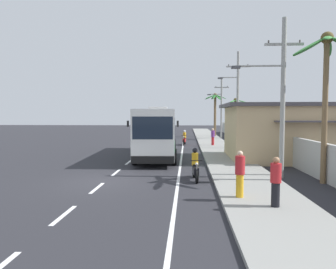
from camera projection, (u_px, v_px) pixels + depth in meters
The scene contains 16 objects.
ground_plane at pixel (105, 182), 15.16m from camera, with size 160.00×160.00×0.00m, color #28282D.
sidewalk_kerb at pixel (223, 155), 24.70m from camera, with size 3.20×90.00×0.14m, color gray.
lane_markings at pixel (168, 149), 29.44m from camera, with size 3.68×71.00×0.01m.
boundary_wall at pixel (261, 140), 28.40m from camera, with size 0.24×60.00×1.85m, color #B2B2AD.
coach_bus_foreground at pixel (157, 131), 24.23m from camera, with size 3.39×12.05×3.84m.
motorcycle_beside_bus at pixel (184, 139), 33.53m from camera, with size 0.56×1.96×1.57m.
motorcycle_trailing at pixel (195, 167), 15.50m from camera, with size 0.56×1.96×1.59m.
pedestrian_near_kerb at pixel (213, 136), 31.84m from camera, with size 0.36×0.36×1.70m.
pedestrian_midwalk at pixel (276, 181), 10.52m from camera, with size 0.36×0.36×1.68m.
pedestrian_far_walk at pixel (240, 173), 11.74m from camera, with size 0.36×0.36×1.74m.
utility_pole_nearest at pixel (281, 94), 15.88m from camera, with size 3.55×0.24×8.06m.
utility_pole_mid at pixel (237, 98), 28.99m from camera, with size 2.93×0.24×8.98m.
utility_pole_far at pixel (221, 107), 42.15m from camera, with size 2.84×0.24×8.01m.
palm_nearest at pixel (236, 110), 40.08m from camera, with size 2.54×2.68×5.35m.
palm_second at pixel (215, 107), 45.37m from camera, with size 3.15×3.20×6.32m.
palm_third at pixel (326, 69), 14.45m from camera, with size 3.44×3.48×7.01m.
Camera 1 is at (3.95, -14.77, 3.23)m, focal length 33.67 mm.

